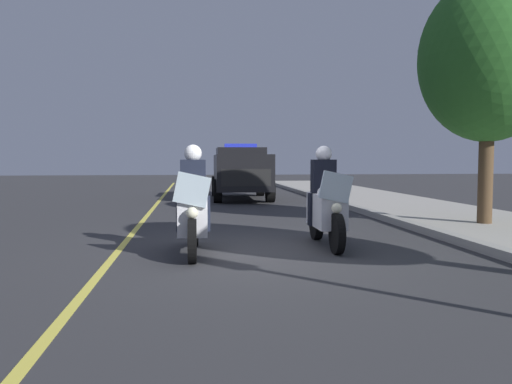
{
  "coord_description": "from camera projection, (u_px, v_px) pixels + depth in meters",
  "views": [
    {
      "loc": [
        8.3,
        -1.1,
        1.49
      ],
      "look_at": [
        -0.86,
        0.0,
        0.9
      ],
      "focal_mm": 36.32,
      "sensor_mm": 36.0,
      "label": 1
    }
  ],
  "objects": [
    {
      "name": "police_motorcycle_lead_left",
      "position": [
        193.0,
        209.0,
        8.11
      ],
      "size": [
        2.14,
        0.57,
        1.72
      ],
      "color": "black",
      "rests_on": "ground"
    },
    {
      "name": "police_motorcycle_lead_right",
      "position": [
        326.0,
        205.0,
        8.82
      ],
      "size": [
        2.14,
        0.57,
        1.72
      ],
      "color": "black",
      "rests_on": "ground"
    },
    {
      "name": "ground_plane",
      "position": [
        262.0,
        250.0,
        8.45
      ],
      "size": [
        80.0,
        80.0,
        0.0
      ],
      "primitive_type": "plane",
      "color": "#333335"
    },
    {
      "name": "curb_strip",
      "position": [
        465.0,
        242.0,
        8.86
      ],
      "size": [
        48.0,
        0.24,
        0.15
      ],
      "primitive_type": "cube",
      "color": "#9E9B93",
      "rests_on": "ground"
    },
    {
      "name": "lane_stripe_center",
      "position": [
        116.0,
        253.0,
        8.17
      ],
      "size": [
        48.0,
        0.12,
        0.01
      ],
      "primitive_type": "cube",
      "color": "#E0D14C",
      "rests_on": "ground"
    },
    {
      "name": "tree_mid_block",
      "position": [
        489.0,
        59.0,
        11.0
      ],
      "size": [
        2.93,
        2.93,
        5.29
      ],
      "color": "#4C3823",
      "rests_on": "sidewalk_strip"
    },
    {
      "name": "police_suv",
      "position": [
        241.0,
        170.0,
        19.17
      ],
      "size": [
        4.94,
        2.15,
        2.05
      ],
      "color": "black",
      "rests_on": "ground"
    }
  ]
}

